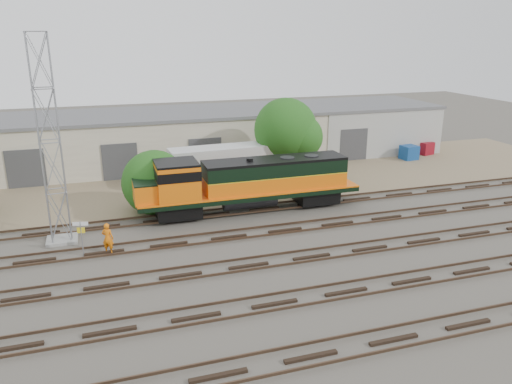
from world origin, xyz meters
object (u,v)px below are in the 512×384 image
object	(u,v)px
locomotive	(246,183)
signal_tower	(50,145)
worker	(108,238)
semi_trailer	(242,160)

from	to	relation	value
locomotive	signal_tower	xyz separation A→B (m)	(-13.12, -1.56, 4.07)
worker	semi_trailer	xyz separation A→B (m)	(11.83, 11.06, 1.36)
signal_tower	semi_trailer	bearing A→B (deg)	29.04
locomotive	semi_trailer	xyz separation A→B (m)	(1.57, 6.59, -0.00)
locomotive	worker	size ratio (longest dim) A/B	8.63
semi_trailer	worker	bearing A→B (deg)	-140.32
signal_tower	worker	size ratio (longest dim) A/B	6.67
signal_tower	worker	bearing A→B (deg)	-45.44
locomotive	signal_tower	bearing A→B (deg)	-173.21
locomotive	semi_trailer	bearing A→B (deg)	76.62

